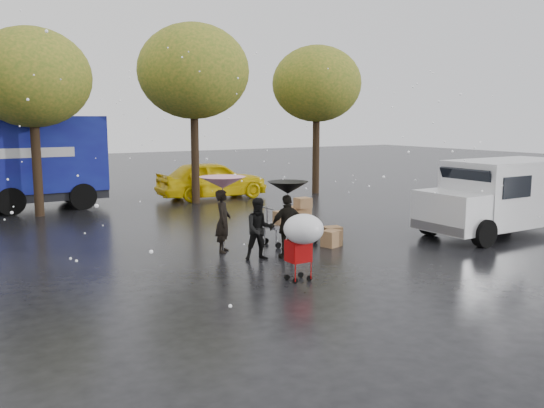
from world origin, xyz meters
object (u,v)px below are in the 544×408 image
person_black (288,227)px  white_van (499,196)px  person_pink (223,221)px  shopping_cart (303,233)px  vendor_cart (293,217)px  yellow_taxi (212,179)px

person_black → white_van: 7.01m
person_pink → person_black: 1.77m
shopping_cart → white_van: (7.85, 1.15, 0.10)m
person_pink → white_van: 8.31m
person_black → white_van: bearing=-177.4°
person_black → vendor_cart: 1.74m
shopping_cart → yellow_taxi: size_ratio=0.31×
shopping_cart → white_van: white_van is taller
vendor_cart → yellow_taxi: (2.06, 9.38, 0.08)m
shopping_cart → person_pink: bearing=92.6°
vendor_cart → shopping_cart: shopping_cart is taller
vendor_cart → white_van: bearing=-20.0°
person_pink → yellow_taxi: (4.18, 9.30, -0.00)m
white_van → shopping_cart: bearing=-171.7°
vendor_cart → shopping_cart: 3.85m
person_pink → yellow_taxi: size_ratio=0.34×
yellow_taxi → shopping_cart: bearing=164.6°
person_black → white_van: size_ratio=0.32×
person_pink → vendor_cart: (2.12, -0.07, -0.08)m
person_black → yellow_taxi: 11.19m
vendor_cart → yellow_taxi: 9.60m
white_van → person_black: bearing=173.6°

